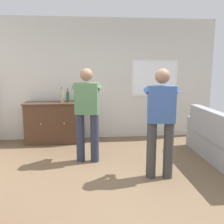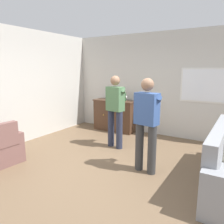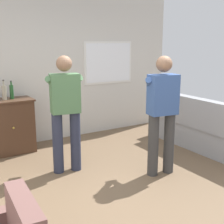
% 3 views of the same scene
% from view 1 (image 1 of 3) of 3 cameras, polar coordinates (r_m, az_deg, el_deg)
% --- Properties ---
extents(ground, '(10.40, 10.40, 0.00)m').
position_cam_1_polar(ground, '(3.73, 1.75, -16.93)').
color(ground, brown).
extents(wall_back_with_window, '(5.20, 0.15, 2.80)m').
position_cam_1_polar(wall_back_with_window, '(5.97, -1.19, 7.44)').
color(wall_back_with_window, beige).
rests_on(wall_back_with_window, ground).
extents(sideboard_cabinet, '(1.28, 0.49, 0.92)m').
position_cam_1_polar(sideboard_cabinet, '(5.77, -13.11, -2.36)').
color(sideboard_cabinet, '#472D1E').
rests_on(sideboard_cabinet, ground).
extents(bottle_wine_green, '(0.08, 0.08, 0.33)m').
position_cam_1_polar(bottle_wine_green, '(5.65, -11.36, 3.46)').
color(bottle_wine_green, gray).
rests_on(bottle_wine_green, sideboard_cabinet).
extents(bottle_liquor_amber, '(0.06, 0.06, 0.31)m').
position_cam_1_polar(bottle_liquor_amber, '(5.67, -10.06, 3.49)').
color(bottle_liquor_amber, '#1E4C23').
rests_on(bottle_liquor_amber, sideboard_cabinet).
extents(person_standing_left, '(0.55, 0.51, 1.68)m').
position_cam_1_polar(person_standing_left, '(4.43, -5.71, 0.32)').
color(person_standing_left, '#282D42').
rests_on(person_standing_left, ground).
extents(person_standing_right, '(0.55, 0.50, 1.68)m').
position_cam_1_polar(person_standing_right, '(3.82, 11.10, -1.46)').
color(person_standing_right, '#383838').
rests_on(person_standing_right, ground).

